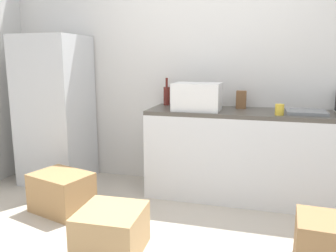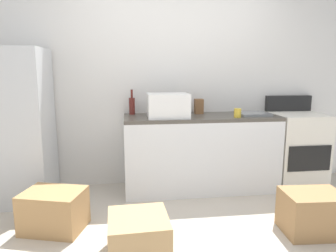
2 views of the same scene
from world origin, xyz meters
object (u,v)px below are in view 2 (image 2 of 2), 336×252
refrigerator (16,126)px  knife_block (199,106)px  stove_oven (296,148)px  coffee_mug (238,113)px  cardboard_box_small (139,237)px  cardboard_box_medium (312,213)px  microwave (168,106)px  wine_bottle (132,105)px  cardboard_box_large (54,210)px

refrigerator → knife_block: refrigerator is taller
knife_block → refrigerator: bearing=-174.1°
stove_oven → coffee_mug: (-0.84, -0.19, 0.48)m
stove_oven → coffee_mug: stove_oven is taller
coffee_mug → cardboard_box_small: size_ratio=0.21×
cardboard_box_medium → microwave: bearing=137.3°
stove_oven → knife_block: bearing=172.6°
cardboard_box_small → refrigerator: bearing=134.9°
refrigerator → wine_bottle: size_ratio=5.52×
cardboard_box_medium → cardboard_box_large: bearing=171.2°
coffee_mug → cardboard_box_medium: size_ratio=0.20×
refrigerator → microwave: (1.65, -0.04, 0.21)m
microwave → coffee_mug: 0.79m
refrigerator → cardboard_box_medium: size_ratio=3.24×
wine_bottle → knife_block: size_ratio=1.67×
refrigerator → coffee_mug: size_ratio=16.57×
wine_bottle → refrigerator: bearing=-168.6°
wine_bottle → cardboard_box_small: (0.01, -1.51, -0.85)m
microwave → cardboard_box_large: microwave is taller
wine_bottle → coffee_mug: wine_bottle is taller
cardboard_box_large → cardboard_box_small: size_ratio=1.11×
cardboard_box_medium → coffee_mug: bearing=110.9°
coffee_mug → knife_block: bearing=136.9°
knife_block → cardboard_box_medium: 1.71m
coffee_mug → cardboard_box_large: coffee_mug is taller
wine_bottle → cardboard_box_large: wine_bottle is taller
microwave → coffee_mug: bearing=-6.7°
coffee_mug → cardboard_box_medium: 1.29m
wine_bottle → cardboard_box_small: 1.73m
refrigerator → stove_oven: size_ratio=1.51×
wine_bottle → cardboard_box_medium: 2.21m
stove_oven → wine_bottle: (-2.02, 0.20, 0.54)m
cardboard_box_medium → wine_bottle: bearing=138.9°
refrigerator → cardboard_box_small: refrigerator is taller
knife_block → cardboard_box_large: size_ratio=0.34×
stove_oven → cardboard_box_medium: size_ratio=2.15×
knife_block → stove_oven: bearing=-7.4°
refrigerator → knife_block: (2.06, 0.21, 0.16)m
microwave → cardboard_box_large: 1.58m
refrigerator → coffee_mug: (2.43, -0.13, 0.12)m
cardboard_box_small → coffee_mug: bearing=43.9°
wine_bottle → knife_block: bearing=-2.7°
wine_bottle → cardboard_box_large: size_ratio=0.57×
knife_block → wine_bottle: bearing=177.3°
microwave → cardboard_box_large: (-1.13, -0.71, -0.85)m
wine_bottle → cardboard_box_medium: size_ratio=0.59×
stove_oven → cardboard_box_large: (-2.76, -0.80, -0.28)m
microwave → knife_block: microwave is taller
cardboard_box_small → stove_oven: bearing=33.1°
refrigerator → cardboard_box_large: refrigerator is taller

